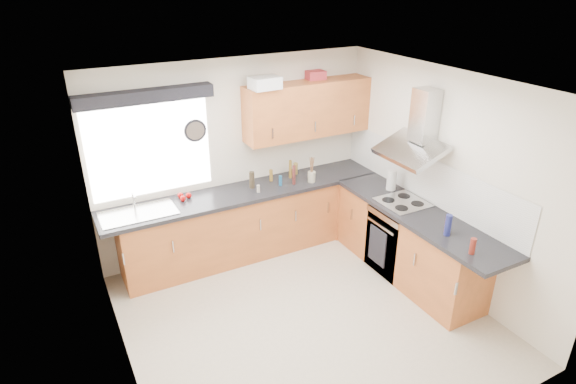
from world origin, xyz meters
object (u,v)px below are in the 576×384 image
oven (399,238)px  extractor_hood (417,132)px  washing_machine (233,230)px  upper_cabinets (308,109)px

oven → extractor_hood: size_ratio=1.09×
oven → washing_machine: bearing=144.3°
extractor_hood → upper_cabinets: bearing=116.1°
extractor_hood → washing_machine: size_ratio=1.00×
oven → upper_cabinets: bearing=112.5°
extractor_hood → washing_machine: bearing=145.8°
washing_machine → upper_cabinets: bearing=7.3°
upper_cabinets → washing_machine: size_ratio=2.18×
washing_machine → oven: bearing=-33.7°
upper_cabinets → extractor_hood: bearing=-63.9°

